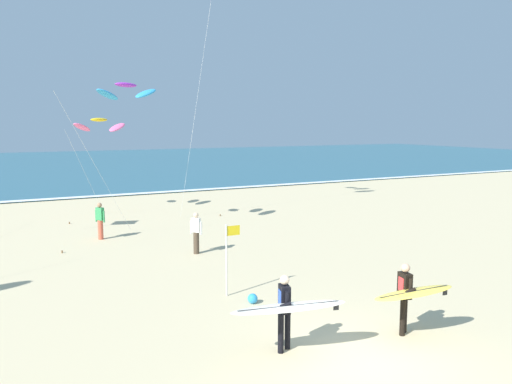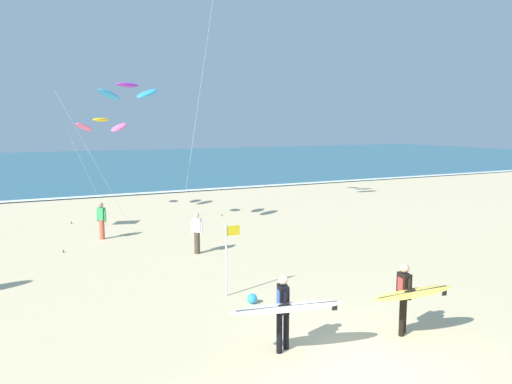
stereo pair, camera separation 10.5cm
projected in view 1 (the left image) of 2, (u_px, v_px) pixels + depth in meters
The scene contains 11 objects.
ground_plane at pixel (366, 365), 10.29m from camera, with size 160.00×160.00×0.00m, color beige.
ocean_water at pixel (64, 164), 60.49m from camera, with size 160.00×60.00×0.08m, color #2D6075.
shoreline_foam at pixel (112, 195), 34.19m from camera, with size 160.00×0.82×0.01m, color white.
surfer_lead at pixel (409, 293), 11.52m from camera, with size 2.06×1.06×1.71m.
surfer_trailing at pixel (287, 308), 10.60m from camera, with size 2.54×1.20×1.71m.
kite_arc_golden_near at pixel (99, 125), 27.03m from camera, with size 3.52×3.76×5.24m.
kite_arc_violet_high at pixel (126, 91), 22.11m from camera, with size 4.63×4.16×6.73m.
bystander_white_top at pixel (196, 233), 19.00m from camera, with size 0.36×0.39×1.59m.
bystander_green_top at pixel (100, 221), 21.34m from camera, with size 0.34×0.41×1.59m.
lifeguard_flag at pixel (228, 253), 14.27m from camera, with size 0.45×0.05×2.10m.
beach_ball at pixel (253, 299), 13.77m from camera, with size 0.28×0.28×0.28m, color #2D99DB.
Camera 1 is at (-6.39, -7.66, 4.92)m, focal length 35.09 mm.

